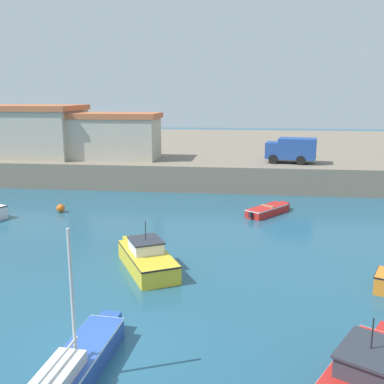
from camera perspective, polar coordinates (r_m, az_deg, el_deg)
name	(u,v)px	position (r m, az deg, el deg)	size (l,w,h in m)	color
ground_plane	(103,353)	(15.80, -11.27, -19.36)	(200.00, 200.00, 0.00)	#235670
quay_seawall	(211,151)	(57.52, 2.48, 5.24)	(120.00, 40.00, 2.26)	gray
motorboat_yellow_0	(146,257)	(21.91, -5.83, -8.25)	(3.80, 5.40, 2.36)	yellow
sailboat_blue_3	(71,373)	(14.24, -15.15, -21.29)	(1.61, 6.42, 4.65)	#284C9E
dinghy_red_4	(268,210)	(31.87, 9.66, -2.24)	(3.25, 3.84, 0.64)	red
motorboat_red_5	(368,380)	(14.24, 21.40, -21.30)	(4.35, 6.03, 2.38)	red
mooring_buoy	(61,208)	(33.28, -16.34, -1.99)	(0.58, 0.58, 0.58)	orange
harbor_shed_near_wharf	(34,131)	(46.35, -19.42, 7.34)	(9.02, 6.99, 4.94)	#BCB29E
harbor_shed_mid_row	(113,136)	(43.01, -9.99, 7.06)	(8.73, 4.60, 4.27)	#BCB29E
truck_on_quay	(291,149)	(40.65, 12.51, 5.32)	(4.59, 2.78, 2.20)	#234793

